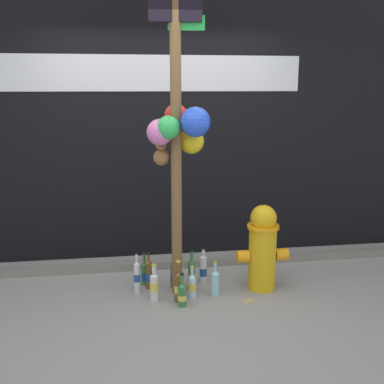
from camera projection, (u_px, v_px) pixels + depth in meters
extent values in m
plane|color=gray|center=(174.00, 311.00, 4.00)|extent=(14.00, 14.00, 0.00)
cube|color=black|center=(158.00, 100.00, 5.06)|extent=(10.00, 0.20, 3.49)
cube|color=silver|center=(81.00, 73.00, 4.79)|extent=(4.68, 0.01, 0.37)
cube|color=slate|center=(164.00, 264.00, 4.96)|extent=(8.00, 0.12, 0.08)
cylinder|color=brown|center=(176.00, 150.00, 4.07)|extent=(0.10, 0.10, 2.68)
cube|color=#198C33|center=(186.00, 23.00, 3.85)|extent=(0.31, 0.05, 0.12)
sphere|color=red|center=(176.00, 116.00, 4.15)|extent=(0.21, 0.21, 0.21)
sphere|color=blue|center=(195.00, 122.00, 3.93)|extent=(0.26, 0.26, 0.26)
sphere|color=green|center=(168.00, 128.00, 3.92)|extent=(0.20, 0.20, 0.20)
sphere|color=yellow|center=(191.00, 141.00, 4.17)|extent=(0.23, 0.23, 0.23)
sphere|color=#D66BB2|center=(160.00, 132.00, 3.98)|extent=(0.23, 0.23, 0.23)
sphere|color=brown|center=(161.00, 157.00, 4.12)|extent=(0.14, 0.14, 0.14)
sphere|color=brown|center=(161.00, 145.00, 4.10)|extent=(0.10, 0.10, 0.10)
sphere|color=brown|center=(157.00, 141.00, 4.09)|extent=(0.04, 0.04, 0.04)
sphere|color=brown|center=(165.00, 141.00, 4.10)|extent=(0.04, 0.04, 0.04)
sphere|color=brown|center=(162.00, 145.00, 4.06)|extent=(0.04, 0.04, 0.04)
cylinder|color=gold|center=(262.00, 258.00, 4.40)|extent=(0.26, 0.26, 0.60)
cylinder|color=orange|center=(263.00, 227.00, 4.33)|extent=(0.30, 0.30, 0.03)
sphere|color=gold|center=(263.00, 218.00, 4.31)|extent=(0.25, 0.25, 0.25)
cylinder|color=orange|center=(243.00, 256.00, 4.37)|extent=(0.12, 0.12, 0.12)
cylinder|color=orange|center=(281.00, 254.00, 4.42)|extent=(0.12, 0.12, 0.12)
cylinder|color=silver|center=(154.00, 288.00, 4.18)|extent=(0.08, 0.08, 0.23)
cone|color=silver|center=(154.00, 274.00, 4.15)|extent=(0.08, 0.08, 0.03)
cylinder|color=silver|center=(154.00, 269.00, 4.14)|extent=(0.04, 0.04, 0.07)
cylinder|color=#D8C64C|center=(154.00, 287.00, 4.18)|extent=(0.08, 0.08, 0.09)
cylinder|color=gold|center=(154.00, 265.00, 4.13)|extent=(0.04, 0.04, 0.01)
cylinder|color=silver|center=(137.00, 279.00, 4.33)|extent=(0.06, 0.06, 0.29)
cone|color=silver|center=(137.00, 263.00, 4.29)|extent=(0.06, 0.06, 0.02)
cylinder|color=silver|center=(136.00, 258.00, 4.28)|extent=(0.02, 0.02, 0.08)
cylinder|color=#1E478C|center=(137.00, 278.00, 4.33)|extent=(0.06, 0.06, 0.07)
cylinder|color=black|center=(136.00, 253.00, 4.27)|extent=(0.02, 0.02, 0.01)
cylinder|color=#337038|center=(192.00, 276.00, 4.40)|extent=(0.07, 0.07, 0.28)
cone|color=#337038|center=(192.00, 261.00, 4.37)|extent=(0.07, 0.07, 0.03)
cylinder|color=#337038|center=(192.00, 255.00, 4.36)|extent=(0.03, 0.03, 0.08)
cylinder|color=#D8C64C|center=(192.00, 278.00, 4.41)|extent=(0.07, 0.07, 0.08)
cylinder|color=black|center=(192.00, 251.00, 4.35)|extent=(0.04, 0.04, 0.01)
cylinder|color=#337038|center=(182.00, 296.00, 4.08)|extent=(0.08, 0.08, 0.19)
cone|color=#337038|center=(182.00, 284.00, 4.05)|extent=(0.08, 0.08, 0.03)
cylinder|color=#337038|center=(182.00, 279.00, 4.04)|extent=(0.03, 0.03, 0.07)
cylinder|color=#D8C64C|center=(182.00, 297.00, 4.08)|extent=(0.08, 0.08, 0.05)
cylinder|color=black|center=(182.00, 274.00, 4.03)|extent=(0.04, 0.04, 0.01)
cylinder|color=silver|center=(203.00, 270.00, 4.57)|extent=(0.07, 0.07, 0.26)
cone|color=silver|center=(203.00, 256.00, 4.54)|extent=(0.07, 0.07, 0.03)
cylinder|color=silver|center=(203.00, 252.00, 4.53)|extent=(0.03, 0.03, 0.05)
cylinder|color=#1E478C|center=(203.00, 272.00, 4.58)|extent=(0.07, 0.07, 0.08)
cylinder|color=black|center=(203.00, 249.00, 4.52)|extent=(0.04, 0.04, 0.01)
cylinder|color=#93CCE0|center=(215.00, 284.00, 4.29)|extent=(0.08, 0.08, 0.21)
cone|color=#93CCE0|center=(215.00, 272.00, 4.26)|extent=(0.08, 0.08, 0.03)
cylinder|color=#93CCE0|center=(215.00, 266.00, 4.25)|extent=(0.03, 0.03, 0.07)
cylinder|color=gold|center=(215.00, 262.00, 4.24)|extent=(0.03, 0.03, 0.01)
cylinder|color=brown|center=(149.00, 275.00, 4.43)|extent=(0.06, 0.06, 0.26)
cone|color=brown|center=(148.00, 261.00, 4.39)|extent=(0.06, 0.06, 0.03)
cylinder|color=brown|center=(148.00, 257.00, 4.39)|extent=(0.03, 0.03, 0.06)
cylinder|color=#1E478C|center=(149.00, 277.00, 4.43)|extent=(0.07, 0.07, 0.07)
cylinder|color=black|center=(148.00, 253.00, 4.38)|extent=(0.03, 0.03, 0.01)
cylinder|color=#B2DBEA|center=(192.00, 287.00, 4.25)|extent=(0.07, 0.07, 0.19)
cone|color=#B2DBEA|center=(192.00, 276.00, 4.22)|extent=(0.07, 0.07, 0.03)
cylinder|color=#B2DBEA|center=(192.00, 271.00, 4.21)|extent=(0.03, 0.03, 0.07)
cylinder|color=#D8C64C|center=(192.00, 286.00, 4.25)|extent=(0.08, 0.08, 0.07)
cylinder|color=gold|center=(192.00, 267.00, 4.20)|extent=(0.03, 0.03, 0.01)
cylinder|color=#337038|center=(144.00, 274.00, 4.53)|extent=(0.07, 0.07, 0.20)
cone|color=#337038|center=(144.00, 263.00, 4.50)|extent=(0.07, 0.07, 0.03)
cylinder|color=#337038|center=(144.00, 258.00, 4.49)|extent=(0.03, 0.03, 0.09)
cylinder|color=#1E478C|center=(145.00, 276.00, 4.53)|extent=(0.07, 0.07, 0.08)
cylinder|color=black|center=(144.00, 253.00, 4.48)|extent=(0.03, 0.03, 0.01)
cylinder|color=#337038|center=(173.00, 276.00, 4.46)|extent=(0.06, 0.06, 0.23)
cone|color=#337038|center=(173.00, 263.00, 4.43)|extent=(0.06, 0.06, 0.02)
cylinder|color=#337038|center=(173.00, 257.00, 4.42)|extent=(0.02, 0.02, 0.10)
cylinder|color=#1E478C|center=(173.00, 278.00, 4.46)|extent=(0.06, 0.06, 0.07)
cylinder|color=black|center=(173.00, 252.00, 4.41)|extent=(0.03, 0.03, 0.01)
cylinder|color=brown|center=(179.00, 288.00, 4.16)|extent=(0.08, 0.08, 0.26)
cone|color=brown|center=(179.00, 273.00, 4.13)|extent=(0.08, 0.08, 0.03)
cylinder|color=brown|center=(178.00, 267.00, 4.12)|extent=(0.04, 0.04, 0.09)
cylinder|color=#D8C64C|center=(179.00, 289.00, 4.16)|extent=(0.08, 0.08, 0.07)
cylinder|color=gold|center=(178.00, 262.00, 4.10)|extent=(0.04, 0.04, 0.01)
cube|color=tan|center=(249.00, 301.00, 4.19)|extent=(0.13, 0.11, 0.01)
cube|color=tan|center=(262.00, 282.00, 4.58)|extent=(0.14, 0.16, 0.01)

